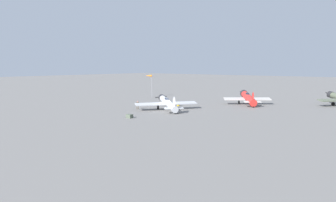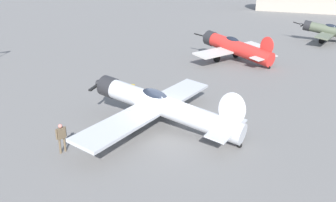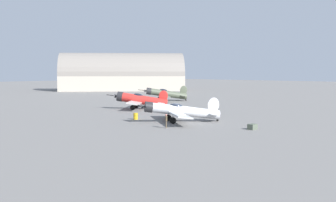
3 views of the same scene
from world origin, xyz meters
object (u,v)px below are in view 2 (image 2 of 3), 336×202
at_px(airplane_mid_apron, 234,47).
at_px(airplane_far_line, 333,32).
at_px(airplane_foreground, 161,106).
at_px(ground_crew_mechanic, 61,135).
at_px(fuel_drum, 131,90).

relative_size(airplane_mid_apron, airplane_far_line, 0.94).
distance_m(airplane_foreground, airplane_mid_apron, 18.91).
xyz_separation_m(airplane_mid_apron, ground_crew_mechanic, (19.53, -13.85, -0.58)).
relative_size(airplane_foreground, fuel_drum, 12.54).
bearing_deg(ground_crew_mechanic, airplane_foreground, -110.17).
distance_m(airplane_foreground, ground_crew_mechanic, 5.87).
bearing_deg(fuel_drum, airplane_mid_apron, 135.42).
bearing_deg(airplane_mid_apron, ground_crew_mechanic, 106.52).
xyz_separation_m(airplane_far_line, fuel_drum, (21.02, -27.03, -1.11)).
xyz_separation_m(ground_crew_mechanic, fuel_drum, (-8.76, 3.24, -0.53)).
height_order(airplane_mid_apron, airplane_far_line, airplane_far_line).
height_order(ground_crew_mechanic, fuel_drum, ground_crew_mechanic).
xyz_separation_m(airplane_foreground, ground_crew_mechanic, (2.72, -5.18, -0.45)).
height_order(airplane_far_line, ground_crew_mechanic, airplane_far_line).
bearing_deg(airplane_mid_apron, fuel_drum, 97.30).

